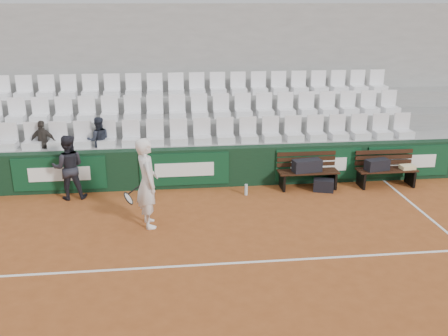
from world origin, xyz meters
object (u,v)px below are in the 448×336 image
water_bottle_far (327,186)px  ball_kid (68,167)px  water_bottle_near (246,190)px  tennis_player (147,183)px  bench_right (386,177)px  spectator_b (41,125)px  sports_bag_right (377,165)px  bench_left (308,179)px  spectator_c (97,123)px  sports_bag_left (307,166)px  sports_bag_ground (324,185)px

water_bottle_far → ball_kid: ball_kid is taller
water_bottle_near → tennis_player: tennis_player is taller
bench_right → tennis_player: 6.17m
bench_right → spectator_b: 8.69m
water_bottle_far → sports_bag_right: bearing=5.1°
bench_left → water_bottle_near: (-1.61, -0.30, -0.09)m
water_bottle_near → ball_kid: ball_kid is taller
water_bottle_near → tennis_player: bearing=-147.4°
ball_kid → spectator_c: spectator_c is taller
water_bottle_near → spectator_c: bearing=160.8°
bench_left → sports_bag_left: (-0.05, -0.03, 0.38)m
bench_left → ball_kid: (-5.78, -0.03, 0.55)m
sports_bag_right → water_bottle_near: 3.37m
sports_bag_left → bench_left: bearing=32.6°
sports_bag_left → ball_kid: ball_kid is taller
water_bottle_far → spectator_b: 7.18m
sports_bag_right → sports_bag_ground: bearing=-174.7°
sports_bag_left → tennis_player: size_ratio=0.37×
water_bottle_near → spectator_b: spectator_b is taller
water_bottle_far → ball_kid: size_ratio=0.17×
sports_bag_right → spectator_c: spectator_c is taller
bench_right → sports_bag_ground: bearing=-174.1°
sports_bag_right → water_bottle_far: (-1.31, -0.12, -0.46)m
water_bottle_near → water_bottle_far: 2.03m
sports_bag_ground → water_bottle_far: (0.08, 0.01, -0.02)m
bench_right → water_bottle_far: 1.60m
bench_left → sports_bag_right: bearing=-4.1°
water_bottle_far → water_bottle_near: bearing=-178.2°
sports_bag_right → spectator_b: spectator_b is taller
sports_bag_ground → spectator_c: (-5.51, 1.19, 1.44)m
sports_bag_left → spectator_c: 5.31m
ball_kid → spectator_c: size_ratio=1.30×
ball_kid → spectator_c: 1.41m
spectator_b → ball_kid: bearing=133.9°
bench_left → bench_right: size_ratio=1.00×
bench_right → spectator_b: bearing=173.2°
sports_bag_left → spectator_c: size_ratio=0.59×
sports_bag_left → sports_bag_ground: 0.63m
sports_bag_left → sports_bag_right: (1.77, -0.09, -0.01)m
water_bottle_far → sports_bag_ground: bearing=-171.3°
spectator_c → sports_bag_right: bearing=160.6°
bench_left → water_bottle_far: size_ratio=5.76×
sports_bag_ground → spectator_b: bearing=170.1°
water_bottle_far → ball_kid: (-6.20, 0.21, 0.64)m
spectator_b → bench_right: bearing=179.6°
ball_kid → spectator_c: bearing=-127.3°
sports_bag_left → tennis_player: bearing=-155.7°
water_bottle_far → tennis_player: 4.64m
bench_left → water_bottle_far: 0.49m
spectator_c → ball_kid: bearing=47.2°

